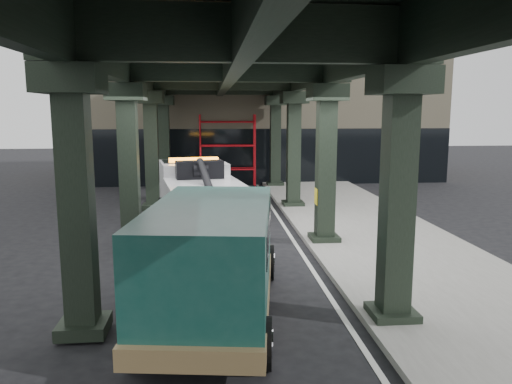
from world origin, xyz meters
TOP-DOWN VIEW (x-y plane):
  - ground at (0.00, 0.00)m, footprint 90.00×90.00m
  - sidewalk at (4.50, 2.00)m, footprint 5.00×40.00m
  - lane_stripe at (1.70, 2.00)m, footprint 0.12×38.00m
  - viaduct at (-0.40, 2.00)m, footprint 7.40×32.00m
  - building at (2.00, 20.00)m, footprint 22.00×10.00m
  - scaffolding at (0.00, 14.64)m, footprint 3.08×0.88m
  - tow_truck at (-1.28, 3.00)m, footprint 3.47×8.42m
  - towed_van at (-0.94, -3.50)m, footprint 3.09×6.26m

SIDE VIEW (x-z plane):
  - ground at x=0.00m, z-range 0.00..0.00m
  - lane_stripe at x=1.70m, z-range 0.00..0.01m
  - sidewalk at x=4.50m, z-range 0.00..0.15m
  - tow_truck at x=-1.28m, z-range -0.03..2.65m
  - towed_van at x=-0.94m, z-range 0.09..2.53m
  - scaffolding at x=0.00m, z-range 0.11..4.11m
  - building at x=2.00m, z-range 0.00..8.00m
  - viaduct at x=-0.40m, z-range 2.26..8.66m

